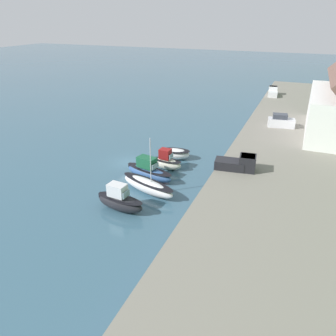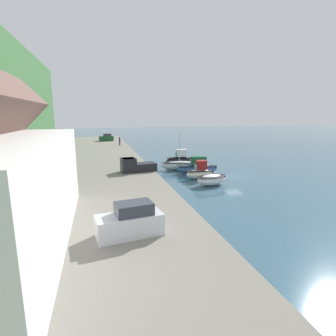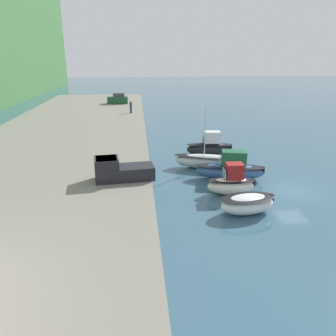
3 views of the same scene
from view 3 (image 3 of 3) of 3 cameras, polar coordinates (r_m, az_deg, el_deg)
The scene contains 10 objects.
ground_plane at distance 30.79m, azimuth 21.02°, elevation -3.78°, with size 320.00×320.00×0.00m, color #385B70.
quay_promenade at distance 28.96m, azimuth -23.95°, elevation -3.84°, with size 123.21×20.84×1.65m.
moored_boat_0 at distance 25.32m, azimuth 13.68°, elevation -6.03°, with size 2.87×4.58×1.48m.
moored_boat_1 at distance 28.29m, azimuth 11.01°, elevation -2.59°, with size 1.79×4.16×2.76m.
moored_boat_2 at distance 31.67m, azimuth 10.81°, elevation -0.15°, with size 3.24×6.85×2.82m.
moored_boat_3 at distance 34.27m, azimuth 7.19°, elevation 1.16°, with size 3.98×7.66×6.70m.
moored_boat_4 at distance 38.60m, azimuth 7.25°, elevation 3.62°, with size 2.15×5.47×2.97m.
parked_car_0 at distance 70.66m, azimuth -8.71°, elevation 11.78°, with size 1.84×4.22×2.16m.
pickup_truck_0 at distance 26.80m, azimuth -8.49°, elevation -0.35°, with size 2.51×4.93×1.90m.
person_on_quay at distance 58.33m, azimuth -6.49°, elevation 10.55°, with size 0.40×0.40×2.14m.
Camera 3 is at (-25.31, 13.42, 11.30)m, focal length 35.00 mm.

